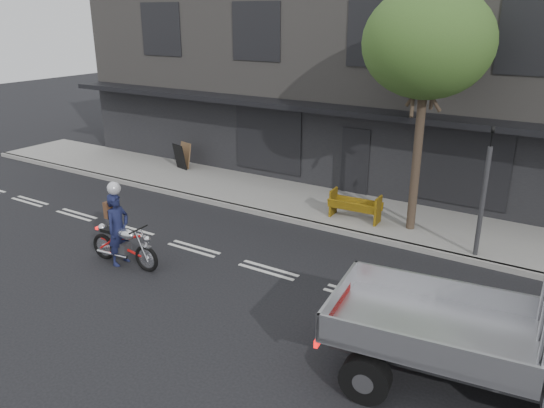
{
  "coord_description": "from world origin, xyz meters",
  "views": [
    {
      "loc": [
        6.35,
        -9.95,
        6.03
      ],
      "look_at": [
        -0.21,
        0.5,
        1.56
      ],
      "focal_mm": 35.0,
      "sensor_mm": 36.0,
      "label": 1
    }
  ],
  "objects_px": {
    "construction_barrier": "(352,208)",
    "traffic_light_pole": "(483,200)",
    "street_tree": "(428,44)",
    "motorcycle": "(124,244)",
    "sandwich_board": "(180,157)",
    "rider": "(118,229)"
  },
  "relations": [
    {
      "from": "construction_barrier",
      "to": "sandwich_board",
      "type": "relative_size",
      "value": 1.53
    },
    {
      "from": "motorcycle",
      "to": "sandwich_board",
      "type": "bearing_deg",
      "value": 118.85
    },
    {
      "from": "traffic_light_pole",
      "to": "rider",
      "type": "relative_size",
      "value": 1.88
    },
    {
      "from": "street_tree",
      "to": "construction_barrier",
      "type": "relative_size",
      "value": 4.35
    },
    {
      "from": "rider",
      "to": "sandwich_board",
      "type": "xyz_separation_m",
      "value": [
        -4.14,
        6.95,
        -0.27
      ]
    },
    {
      "from": "street_tree",
      "to": "traffic_light_pole",
      "type": "height_order",
      "value": "street_tree"
    },
    {
      "from": "motorcycle",
      "to": "sandwich_board",
      "type": "xyz_separation_m",
      "value": [
        -4.29,
        6.95,
        0.09
      ]
    },
    {
      "from": "street_tree",
      "to": "traffic_light_pole",
      "type": "bearing_deg",
      "value": -23.03
    },
    {
      "from": "street_tree",
      "to": "sandwich_board",
      "type": "bearing_deg",
      "value": 173.53
    },
    {
      "from": "motorcycle",
      "to": "construction_barrier",
      "type": "distance_m",
      "value": 6.6
    },
    {
      "from": "traffic_light_pole",
      "to": "sandwich_board",
      "type": "relative_size",
      "value": 3.46
    },
    {
      "from": "sandwich_board",
      "to": "motorcycle",
      "type": "bearing_deg",
      "value": -44.06
    },
    {
      "from": "construction_barrier",
      "to": "traffic_light_pole",
      "type": "bearing_deg",
      "value": -6.39
    },
    {
      "from": "rider",
      "to": "construction_barrier",
      "type": "relative_size",
      "value": 1.2
    },
    {
      "from": "street_tree",
      "to": "rider",
      "type": "height_order",
      "value": "street_tree"
    },
    {
      "from": "rider",
      "to": "construction_barrier",
      "type": "xyz_separation_m",
      "value": [
        3.94,
        5.41,
        -0.35
      ]
    },
    {
      "from": "construction_barrier",
      "to": "motorcycle",
      "type": "bearing_deg",
      "value": -125.03
    },
    {
      "from": "traffic_light_pole",
      "to": "construction_barrier",
      "type": "relative_size",
      "value": 2.26
    },
    {
      "from": "motorcycle",
      "to": "construction_barrier",
      "type": "xyz_separation_m",
      "value": [
        3.79,
        5.41,
        0.02
      ]
    },
    {
      "from": "sandwich_board",
      "to": "street_tree",
      "type": "bearing_deg",
      "value": 7.78
    },
    {
      "from": "motorcycle",
      "to": "sandwich_board",
      "type": "relative_size",
      "value": 2.13
    },
    {
      "from": "sandwich_board",
      "to": "traffic_light_pole",
      "type": "bearing_deg",
      "value": 4.79
    }
  ]
}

